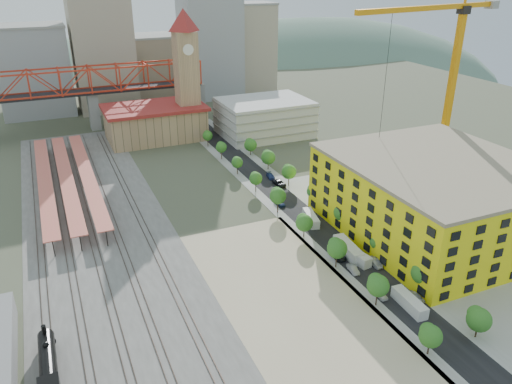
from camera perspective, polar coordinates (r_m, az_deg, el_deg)
name	(u,v)px	position (r m, az deg, el deg)	size (l,w,h in m)	color
ground	(249,228)	(129.26, -0.76, -4.08)	(400.00, 400.00, 0.00)	#474C38
ballast_strip	(97,224)	(137.20, -17.73, -3.54)	(36.00, 165.00, 0.06)	#605E59
dirt_lot	(291,299)	(103.71, 4.07, -12.11)	(28.00, 67.00, 0.06)	tan
street_asphalt	(280,195)	(147.42, 2.71, -0.34)	(12.00, 170.00, 0.06)	black
sidewalk_west	(263,198)	(145.28, 0.76, -0.70)	(3.00, 170.00, 0.04)	gray
sidewalk_east	(296,192)	(149.74, 4.60, 0.01)	(3.00, 170.00, 0.04)	gray
construction_pad	(440,228)	(137.39, 20.29, -3.89)	(50.00, 90.00, 0.06)	gray
rail_tracks	(90,225)	(137.06, -18.48, -3.63)	(26.56, 160.00, 0.18)	#382B23
platform_canopies	(66,176)	(160.58, -20.90, 1.68)	(16.00, 80.00, 4.12)	#D05850
station_hall	(155,122)	(198.60, -11.44, 7.83)	(38.00, 24.00, 13.10)	tan
clock_tower	(186,63)	(194.78, -8.01, 14.42)	(12.00, 12.00, 52.00)	tan
parking_garage	(264,117)	(199.82, 0.97, 8.51)	(34.00, 26.00, 14.00)	silver
truss_bridge	(90,83)	(215.00, -18.42, 11.70)	(94.00, 9.60, 25.60)	gray
construction_building	(436,197)	(131.48, 19.92, -0.56)	(44.60, 50.60, 18.80)	#FFFA15
street_trees	(295,209)	(139.43, 4.51, -1.92)	(15.40, 124.40, 8.00)	#2A601C
skyline	(149,54)	(255.41, -12.10, 15.12)	(133.00, 46.00, 60.00)	#9EA0A3
distant_hills	(175,162)	(401.22, -9.19, 3.45)	(647.00, 264.00, 227.00)	#4C6B59
locomotive	(49,378)	(90.34, -22.56, -18.99)	(3.12, 24.06, 6.01)	black
tower_crane	(448,60)	(157.02, 21.06, 13.93)	(55.98, 12.88, 60.50)	orange
site_trailer_a	(409,303)	(104.96, 17.12, -11.98)	(2.37, 9.01, 2.47)	silver
site_trailer_b	(354,255)	(117.29, 11.17, -7.10)	(2.40, 9.12, 2.50)	silver
site_trailer_c	(348,249)	(118.99, 10.49, -6.46)	(2.72, 10.35, 2.83)	silver
site_trailer_d	(311,218)	(132.07, 6.30, -3.00)	(2.28, 8.67, 2.37)	silver
car_0	(380,294)	(106.78, 14.04, -11.26)	(1.57, 3.91, 1.33)	white
car_1	(353,269)	(113.24, 11.04, -8.67)	(1.45, 4.15, 1.37)	gray
car_2	(338,255)	(117.62, 9.32, -7.14)	(2.46, 5.33, 1.48)	black
car_3	(280,203)	(140.98, 2.71, -1.26)	(1.85, 4.55, 1.32)	navy
car_4	(416,297)	(107.89, 17.82, -11.35)	(1.62, 4.03, 1.37)	silver
car_5	(375,263)	(116.55, 13.43, -7.84)	(1.58, 4.54, 1.50)	gray
car_6	(279,183)	(153.48, 2.70, 1.00)	(2.56, 5.56, 1.54)	black
car_7	(271,176)	(158.87, 1.67, 1.83)	(1.96, 4.82, 1.40)	navy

